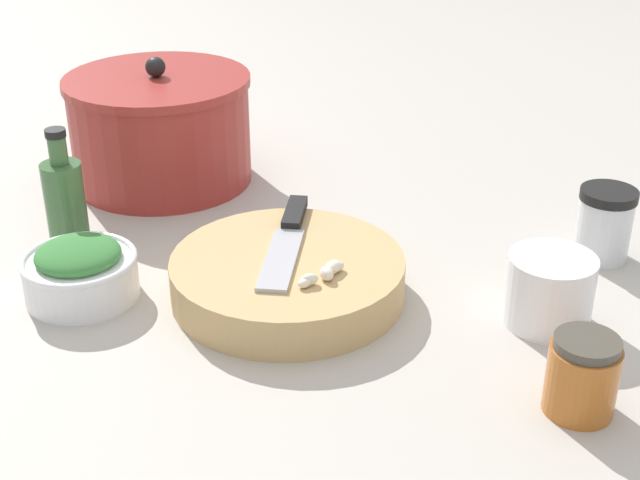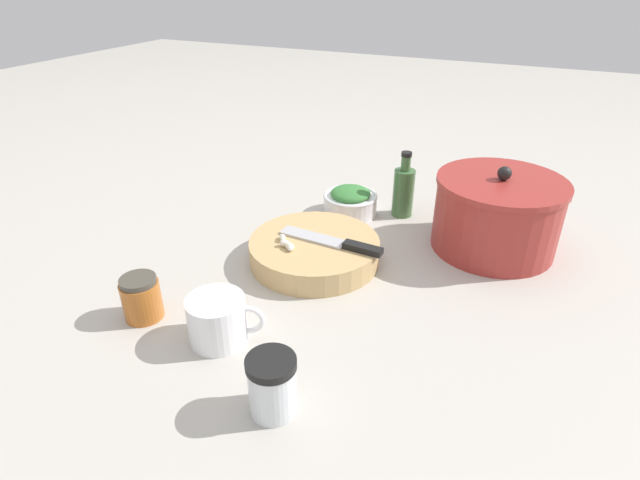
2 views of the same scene
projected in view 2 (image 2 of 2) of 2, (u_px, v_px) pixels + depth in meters
The scene contains 10 objects.
ground_plane at pixel (317, 275), 0.98m from camera, with size 5.00×5.00×0.00m, color #B2ADA3.
cutting_board at pixel (314, 251), 1.01m from camera, with size 0.26×0.26×0.05m.
chef_knife at pixel (337, 242), 0.98m from camera, with size 0.04×0.22×0.01m.
garlic_cloves at pixel (286, 243), 0.98m from camera, with size 0.05×0.06×0.01m.
herb_bowl at pixel (350, 201), 1.20m from camera, with size 0.13×0.13×0.07m.
spice_jar at pixel (272, 385), 0.66m from camera, with size 0.07×0.07×0.09m.
coffee_mug at pixel (218, 320), 0.79m from camera, with size 0.09×0.12×0.08m.
honey_jar at pixel (141, 298), 0.85m from camera, with size 0.07×0.07×0.08m.
oil_bottle at pixel (403, 191), 1.18m from camera, with size 0.05×0.05×0.16m.
stock_pot at pixel (497, 214), 1.03m from camera, with size 0.26×0.26×0.18m.
Camera 2 is at (0.74, 0.35, 0.54)m, focal length 28.00 mm.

